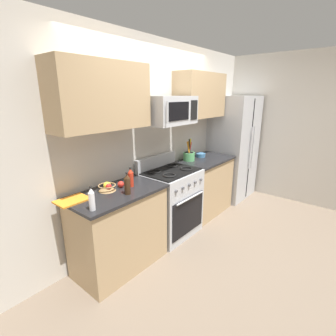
{
  "coord_description": "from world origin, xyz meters",
  "views": [
    {
      "loc": [
        -2.46,
        -1.3,
        1.9
      ],
      "look_at": [
        -0.2,
        0.56,
        1.03
      ],
      "focal_mm": 26.56,
      "sensor_mm": 36.0,
      "label": 1
    }
  ],
  "objects_px": {
    "bottle_hot_sauce": "(131,178)",
    "bottle_vinegar": "(92,199)",
    "refrigerator": "(233,148)",
    "microwave": "(169,110)",
    "bottle_soy": "(127,184)",
    "utensil_crock": "(189,156)",
    "cutting_board": "(72,200)",
    "range_oven": "(171,202)",
    "prep_bowl": "(201,155)",
    "fruit_basket": "(107,187)",
    "apple_loose": "(121,184)"
  },
  "relations": [
    {
      "from": "bottle_hot_sauce",
      "to": "bottle_soy",
      "type": "distance_m",
      "value": 0.23
    },
    {
      "from": "fruit_basket",
      "to": "bottle_vinegar",
      "type": "relative_size",
      "value": 0.83
    },
    {
      "from": "bottle_hot_sauce",
      "to": "utensil_crock",
      "type": "bearing_deg",
      "value": 6.41
    },
    {
      "from": "apple_loose",
      "to": "bottle_soy",
      "type": "bearing_deg",
      "value": -111.85
    },
    {
      "from": "cutting_board",
      "to": "range_oven",
      "type": "bearing_deg",
      "value": -5.86
    },
    {
      "from": "range_oven",
      "to": "bottle_vinegar",
      "type": "height_order",
      "value": "bottle_vinegar"
    },
    {
      "from": "cutting_board",
      "to": "bottle_soy",
      "type": "height_order",
      "value": "bottle_soy"
    },
    {
      "from": "refrigerator",
      "to": "prep_bowl",
      "type": "relative_size",
      "value": 11.65
    },
    {
      "from": "bottle_hot_sauce",
      "to": "bottle_soy",
      "type": "relative_size",
      "value": 0.94
    },
    {
      "from": "utensil_crock",
      "to": "bottle_vinegar",
      "type": "relative_size",
      "value": 1.52
    },
    {
      "from": "bottle_soy",
      "to": "cutting_board",
      "type": "bearing_deg",
      "value": 148.64
    },
    {
      "from": "fruit_basket",
      "to": "prep_bowl",
      "type": "bearing_deg",
      "value": 1.3
    },
    {
      "from": "bottle_soy",
      "to": "bottle_vinegar",
      "type": "bearing_deg",
      "value": -175.11
    },
    {
      "from": "refrigerator",
      "to": "microwave",
      "type": "relative_size",
      "value": 2.69
    },
    {
      "from": "fruit_basket",
      "to": "cutting_board",
      "type": "distance_m",
      "value": 0.39
    },
    {
      "from": "microwave",
      "to": "bottle_hot_sauce",
      "type": "xyz_separation_m",
      "value": [
        -0.71,
        -0.03,
        -0.7
      ]
    },
    {
      "from": "microwave",
      "to": "bottle_vinegar",
      "type": "height_order",
      "value": "microwave"
    },
    {
      "from": "refrigerator",
      "to": "bottle_vinegar",
      "type": "relative_size",
      "value": 8.31
    },
    {
      "from": "microwave",
      "to": "bottle_soy",
      "type": "bearing_deg",
      "value": -169.27
    },
    {
      "from": "range_oven",
      "to": "bottle_soy",
      "type": "height_order",
      "value": "bottle_soy"
    },
    {
      "from": "bottle_hot_sauce",
      "to": "refrigerator",
      "type": "bearing_deg",
      "value": -0.38
    },
    {
      "from": "cutting_board",
      "to": "fruit_basket",
      "type": "bearing_deg",
      "value": -6.0
    },
    {
      "from": "bottle_hot_sauce",
      "to": "prep_bowl",
      "type": "bearing_deg",
      "value": 4.83
    },
    {
      "from": "prep_bowl",
      "to": "apple_loose",
      "type": "bearing_deg",
      "value": -177.41
    },
    {
      "from": "utensil_crock",
      "to": "microwave",
      "type": "bearing_deg",
      "value": -168.86
    },
    {
      "from": "cutting_board",
      "to": "bottle_soy",
      "type": "relative_size",
      "value": 1.28
    },
    {
      "from": "bottle_soy",
      "to": "prep_bowl",
      "type": "xyz_separation_m",
      "value": [
        1.84,
        0.28,
        -0.08
      ]
    },
    {
      "from": "refrigerator",
      "to": "bottle_soy",
      "type": "xyz_separation_m",
      "value": [
        -2.72,
        -0.13,
        0.08
      ]
    },
    {
      "from": "utensil_crock",
      "to": "range_oven",
      "type": "bearing_deg",
      "value": -166.7
    },
    {
      "from": "fruit_basket",
      "to": "bottle_hot_sauce",
      "type": "xyz_separation_m",
      "value": [
        0.25,
        -0.1,
        0.06
      ]
    },
    {
      "from": "bottle_vinegar",
      "to": "bottle_soy",
      "type": "bearing_deg",
      "value": 4.89
    },
    {
      "from": "bottle_vinegar",
      "to": "microwave",
      "type": "bearing_deg",
      "value": 8.79
    },
    {
      "from": "bottle_soy",
      "to": "apple_loose",
      "type": "bearing_deg",
      "value": 68.15
    },
    {
      "from": "microwave",
      "to": "range_oven",
      "type": "bearing_deg",
      "value": -89.91
    },
    {
      "from": "microwave",
      "to": "bottle_soy",
      "type": "height_order",
      "value": "microwave"
    },
    {
      "from": "apple_loose",
      "to": "bottle_vinegar",
      "type": "relative_size",
      "value": 0.32
    },
    {
      "from": "utensil_crock",
      "to": "bottle_soy",
      "type": "distance_m",
      "value": 1.55
    },
    {
      "from": "microwave",
      "to": "utensil_crock",
      "type": "bearing_deg",
      "value": 11.14
    },
    {
      "from": "refrigerator",
      "to": "bottle_hot_sauce",
      "type": "xyz_separation_m",
      "value": [
        -2.55,
        0.02,
        0.07
      ]
    },
    {
      "from": "microwave",
      "to": "fruit_basket",
      "type": "distance_m",
      "value": 1.22
    },
    {
      "from": "refrigerator",
      "to": "apple_loose",
      "type": "xyz_separation_m",
      "value": [
        -2.64,
        0.08,
        0.01
      ]
    },
    {
      "from": "fruit_basket",
      "to": "bottle_vinegar",
      "type": "xyz_separation_m",
      "value": [
        -0.37,
        -0.28,
        0.06
      ]
    },
    {
      "from": "bottle_vinegar",
      "to": "prep_bowl",
      "type": "distance_m",
      "value": 2.31
    },
    {
      "from": "refrigerator",
      "to": "utensil_crock",
      "type": "distance_m",
      "value": 1.21
    },
    {
      "from": "utensil_crock",
      "to": "fruit_basket",
      "type": "height_order",
      "value": "utensil_crock"
    },
    {
      "from": "microwave",
      "to": "prep_bowl",
      "type": "xyz_separation_m",
      "value": [
        0.96,
        0.12,
        -0.76
      ]
    },
    {
      "from": "prep_bowl",
      "to": "bottle_vinegar",
      "type": "bearing_deg",
      "value": -172.01
    },
    {
      "from": "bottle_vinegar",
      "to": "prep_bowl",
      "type": "bearing_deg",
      "value": 7.99
    },
    {
      "from": "bottle_hot_sauce",
      "to": "bottle_vinegar",
      "type": "height_order",
      "value": "bottle_vinegar"
    },
    {
      "from": "refrigerator",
      "to": "bottle_vinegar",
      "type": "height_order",
      "value": "refrigerator"
    }
  ]
}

